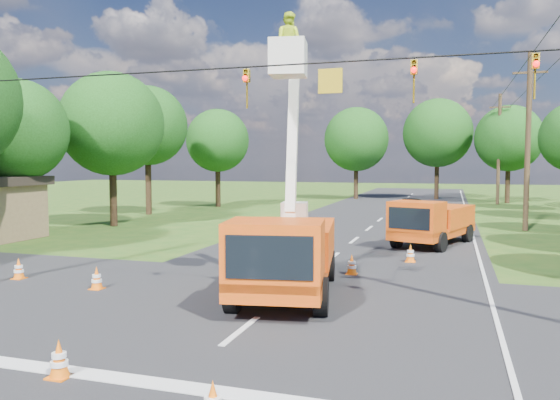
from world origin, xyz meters
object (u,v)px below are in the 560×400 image
(traffic_cone_2, at_px, (352,265))
(traffic_cone_5, at_px, (19,269))
(tree_far_c, at_px, (509,138))
(pole_right_mid, at_px, (528,140))
(tree_left_e, at_px, (147,126))
(tree_far_b, at_px, (438,133))
(ground_worker, at_px, (245,260))
(traffic_cone_3, at_px, (410,253))
(pole_right_far, at_px, (499,148))
(tree_left_d, at_px, (112,124))
(tree_left_c, at_px, (15,131))
(distant_car, at_px, (413,207))
(traffic_cone_7, at_px, (442,231))
(traffic_cone_0, at_px, (59,359))
(tree_left_f, at_px, (218,141))
(second_truck, at_px, (432,222))
(bucket_truck, at_px, (286,238))
(tree_far_a, at_px, (356,139))
(traffic_cone_4, at_px, (97,278))

(traffic_cone_2, distance_m, traffic_cone_5, 11.05)
(tree_far_c, bearing_deg, pole_right_mid, -92.60)
(traffic_cone_5, distance_m, tree_left_e, 23.25)
(tree_left_e, height_order, tree_far_b, tree_far_b)
(traffic_cone_2, distance_m, tree_far_c, 38.34)
(ground_worker, relative_size, traffic_cone_3, 2.24)
(pole_right_far, xyz_separation_m, tree_left_d, (-23.50, -25.00, 1.02))
(pole_right_far, bearing_deg, tree_left_c, -128.88)
(ground_worker, bearing_deg, tree_left_e, 108.90)
(distant_car, bearing_deg, tree_left_d, -168.90)
(traffic_cone_7, distance_m, pole_right_far, 25.41)
(traffic_cone_0, relative_size, traffic_cone_7, 1.00)
(traffic_cone_7, xyz_separation_m, pole_right_far, (4.44, 24.56, 4.75))
(traffic_cone_7, relative_size, tree_left_f, 0.08)
(second_truck, xyz_separation_m, traffic_cone_0, (-5.75, -18.05, -0.77))
(traffic_cone_3, distance_m, traffic_cone_5, 13.93)
(second_truck, relative_size, pole_right_far, 0.61)
(pole_right_far, bearing_deg, ground_worker, -105.11)
(distant_car, xyz_separation_m, traffic_cone_5, (-10.96, -24.74, -0.34))
(distant_car, xyz_separation_m, tree_left_e, (-18.76, -3.72, 5.79))
(bucket_truck, relative_size, second_truck, 1.33)
(bucket_truck, bearing_deg, traffic_cone_5, 173.56)
(traffic_cone_2, height_order, tree_far_a, tree_far_a)
(ground_worker, relative_size, tree_far_c, 0.17)
(ground_worker, xyz_separation_m, traffic_cone_0, (-0.46, -7.93, -0.44))
(second_truck, height_order, tree_left_d, tree_left_d)
(tree_left_f, xyz_separation_m, tree_far_c, (24.30, 12.00, 0.38))
(traffic_cone_0, relative_size, traffic_cone_5, 1.00)
(pole_right_far, bearing_deg, tree_left_e, -144.57)
(traffic_cone_2, distance_m, tree_left_d, 19.98)
(bucket_truck, xyz_separation_m, traffic_cone_7, (4.05, 13.96, -1.34))
(bucket_truck, distance_m, pole_right_mid, 20.66)
(traffic_cone_5, bearing_deg, pole_right_mid, 47.40)
(tree_left_f, bearing_deg, second_truck, -43.31)
(traffic_cone_7, bearing_deg, tree_left_d, -178.69)
(tree_left_e, height_order, tree_far_c, tree_left_e)
(traffic_cone_4, relative_size, tree_far_b, 0.07)
(traffic_cone_4, bearing_deg, traffic_cone_0, -59.14)
(tree_far_c, bearing_deg, second_truck, -101.25)
(traffic_cone_5, bearing_deg, ground_worker, 11.55)
(traffic_cone_0, distance_m, tree_left_c, 21.03)
(tree_left_d, bearing_deg, traffic_cone_2, -31.57)
(traffic_cone_5, xyz_separation_m, tree_left_d, (-6.00, 14.03, 5.77))
(pole_right_mid, relative_size, tree_far_a, 1.05)
(traffic_cone_5, distance_m, pole_right_far, 43.03)
(tree_left_c, bearing_deg, traffic_cone_5, -46.93)
(tree_left_d, bearing_deg, pole_right_mid, 12.01)
(bucket_truck, bearing_deg, tree_far_a, 87.24)
(tree_left_e, distance_m, tree_far_b, 30.35)
(tree_left_f, bearing_deg, bucket_truck, -62.56)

